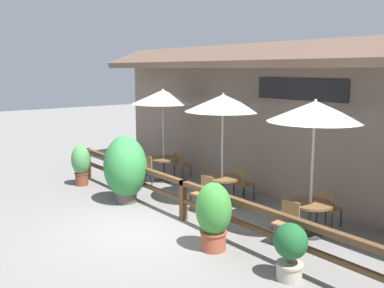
# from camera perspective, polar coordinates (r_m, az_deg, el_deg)

# --- Properties ---
(ground_plane) EXTENTS (60.00, 60.00, 0.00)m
(ground_plane) POSITION_cam_1_polar(r_m,az_deg,el_deg) (9.65, -6.21, -11.32)
(ground_plane) COLOR slate
(building_facade) EXTENTS (14.28, 1.49, 4.23)m
(building_facade) POSITION_cam_1_polar(r_m,az_deg,el_deg) (11.77, 10.74, 3.31)
(building_facade) COLOR gray
(building_facade) RESTS_ON ground
(patio_railing) EXTENTS (10.40, 0.14, 0.95)m
(patio_railing) POSITION_cam_1_polar(r_m,az_deg,el_deg) (10.00, -1.17, -6.30)
(patio_railing) COLOR brown
(patio_railing) RESTS_ON ground
(patio_umbrella_near) EXTENTS (1.94, 1.94, 2.90)m
(patio_umbrella_near) POSITION_cam_1_polar(r_m,az_deg,el_deg) (13.20, -3.89, 6.27)
(patio_umbrella_near) COLOR #B7B2A8
(patio_umbrella_near) RESTS_ON ground
(dining_table_near) EXTENTS (0.95, 0.95, 0.74)m
(dining_table_near) POSITION_cam_1_polar(r_m,az_deg,el_deg) (13.49, -3.78, -2.48)
(dining_table_near) COLOR brown
(dining_table_near) RESTS_ON ground
(chair_near_streetside) EXTENTS (0.49, 0.49, 0.87)m
(chair_near_streetside) POSITION_cam_1_polar(r_m,az_deg,el_deg) (13.16, -6.22, -3.30)
(chair_near_streetside) COLOR olive
(chair_near_streetside) RESTS_ON ground
(chair_near_wallside) EXTENTS (0.48, 0.48, 0.87)m
(chair_near_wallside) POSITION_cam_1_polar(r_m,az_deg,el_deg) (13.88, -1.46, -2.54)
(chair_near_wallside) COLOR olive
(chair_near_wallside) RESTS_ON ground
(patio_umbrella_middle) EXTENTS (1.94, 1.94, 2.90)m
(patio_umbrella_middle) POSITION_cam_1_polar(r_m,az_deg,el_deg) (10.80, 4.16, 5.45)
(patio_umbrella_middle) COLOR #B7B2A8
(patio_umbrella_middle) RESTS_ON ground
(dining_table_middle) EXTENTS (0.95, 0.95, 0.74)m
(dining_table_middle) POSITION_cam_1_polar(r_m,az_deg,el_deg) (11.16, 4.03, -5.15)
(dining_table_middle) COLOR brown
(dining_table_middle) RESTS_ON ground
(chair_middle_streetside) EXTENTS (0.45, 0.45, 0.87)m
(chair_middle_streetside) POSITION_cam_1_polar(r_m,az_deg,el_deg) (10.69, 1.54, -6.36)
(chair_middle_streetside) COLOR olive
(chair_middle_streetside) RESTS_ON ground
(chair_middle_wallside) EXTENTS (0.44, 0.44, 0.87)m
(chair_middle_wallside) POSITION_cam_1_polar(r_m,az_deg,el_deg) (11.60, 6.74, -5.11)
(chair_middle_wallside) COLOR olive
(chair_middle_wallside) RESTS_ON ground
(patio_umbrella_far) EXTENTS (1.94, 1.94, 2.90)m
(patio_umbrella_far) POSITION_cam_1_polar(r_m,az_deg,el_deg) (9.00, 16.09, 4.17)
(patio_umbrella_far) COLOR #B7B2A8
(patio_umbrella_far) RESTS_ON ground
(dining_table_far) EXTENTS (0.95, 0.95, 0.74)m
(dining_table_far) POSITION_cam_1_polar(r_m,az_deg,el_deg) (9.42, 15.48, -8.37)
(dining_table_far) COLOR brown
(dining_table_far) RESTS_ON ground
(chair_far_streetside) EXTENTS (0.48, 0.48, 0.87)m
(chair_far_streetside) POSITION_cam_1_polar(r_m,az_deg,el_deg) (8.93, 12.56, -9.95)
(chair_far_streetside) COLOR olive
(chair_far_streetside) RESTS_ON ground
(chair_far_wallside) EXTENTS (0.45, 0.45, 0.87)m
(chair_far_wallside) POSITION_cam_1_polar(r_m,az_deg,el_deg) (10.03, 17.66, -7.96)
(chair_far_wallside) COLOR olive
(chair_far_wallside) RESTS_ON ground
(potted_plant_tall_tropical) EXTENTS (1.23, 1.11, 1.77)m
(potted_plant_tall_tropical) POSITION_cam_1_polar(r_m,az_deg,el_deg) (11.38, -8.88, -3.19)
(potted_plant_tall_tropical) COLOR #564C47
(potted_plant_tall_tropical) RESTS_ON ground
(potted_plant_entrance_palm) EXTENTS (0.75, 0.67, 1.35)m
(potted_plant_entrance_palm) POSITION_cam_1_polar(r_m,az_deg,el_deg) (8.39, 2.89, -9.31)
(potted_plant_entrance_palm) COLOR #9E4C33
(potted_plant_entrance_palm) RESTS_ON ground
(potted_plant_small_flowering) EXTENTS (0.62, 0.56, 1.24)m
(potted_plant_small_flowering) POSITION_cam_1_polar(r_m,az_deg,el_deg) (13.37, -14.58, -2.49)
(potted_plant_small_flowering) COLOR brown
(potted_plant_small_flowering) RESTS_ON ground
(potted_plant_broad_leaf) EXTENTS (0.59, 0.54, 0.98)m
(potted_plant_broad_leaf) POSITION_cam_1_polar(r_m,az_deg,el_deg) (7.50, 12.96, -13.39)
(potted_plant_broad_leaf) COLOR #B7AD99
(potted_plant_broad_leaf) RESTS_ON ground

